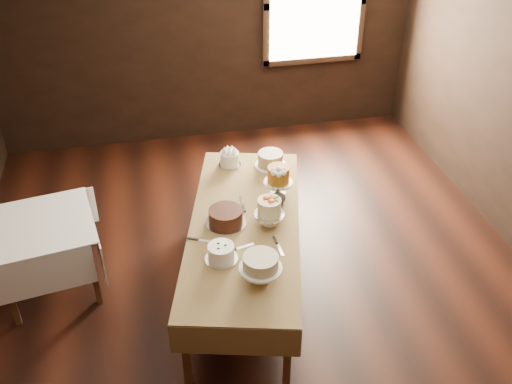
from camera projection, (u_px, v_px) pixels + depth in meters
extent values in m
cube|color=black|center=(261.00, 294.00, 5.10)|extent=(5.00, 6.00, 0.01)
cube|color=black|center=(205.00, 27.00, 6.73)|extent=(5.00, 0.02, 2.80)
cube|color=#FFEABF|center=(316.00, 4.00, 6.80)|extent=(1.10, 0.05, 1.30)
cube|color=#442814|center=(186.00, 355.00, 4.15)|extent=(0.07, 0.07, 0.63)
cube|color=#442814|center=(215.00, 190.00, 5.88)|extent=(0.07, 0.07, 0.63)
cube|color=#442814|center=(287.00, 358.00, 4.12)|extent=(0.07, 0.07, 0.63)
cube|color=#442814|center=(286.00, 192.00, 5.86)|extent=(0.07, 0.07, 0.63)
cube|color=#442814|center=(244.00, 226.00, 4.80)|extent=(1.35, 2.35, 0.04)
cube|color=#9B7A47|center=(244.00, 224.00, 4.79)|extent=(1.43, 2.42, 0.01)
cube|color=#442814|center=(10.00, 294.00, 4.63)|extent=(0.05, 0.05, 0.65)
cube|color=#442814|center=(7.00, 245.00, 5.14)|extent=(0.05, 0.05, 0.65)
cube|color=#442814|center=(94.00, 274.00, 4.83)|extent=(0.05, 0.05, 0.65)
cube|color=#442814|center=(83.00, 228.00, 5.34)|extent=(0.05, 0.05, 0.65)
cube|color=#442814|center=(41.00, 227.00, 4.79)|extent=(0.87, 0.87, 0.04)
cube|color=white|center=(40.00, 225.00, 4.78)|extent=(0.97, 0.97, 0.01)
cylinder|color=silver|center=(230.00, 165.00, 5.54)|extent=(0.21, 0.21, 0.01)
cylinder|color=white|center=(230.00, 158.00, 5.50)|extent=(0.19, 0.19, 0.12)
cylinder|color=white|center=(270.00, 165.00, 5.53)|extent=(0.30, 0.30, 0.01)
cylinder|color=tan|center=(270.00, 159.00, 5.49)|extent=(0.31, 0.31, 0.13)
cylinder|color=white|center=(278.00, 187.00, 5.10)|extent=(0.25, 0.25, 0.14)
cylinder|color=#C6731C|center=(278.00, 173.00, 5.01)|extent=(0.22, 0.22, 0.15)
cylinder|color=silver|center=(226.00, 223.00, 4.78)|extent=(0.34, 0.34, 0.01)
cylinder|color=#3A170C|center=(226.00, 216.00, 4.75)|extent=(0.39, 0.39, 0.12)
cylinder|color=silver|center=(269.00, 218.00, 4.74)|extent=(0.25, 0.25, 0.12)
cylinder|color=#F7F0B9|center=(269.00, 206.00, 4.67)|extent=(0.24, 0.24, 0.13)
cylinder|color=silver|center=(221.00, 259.00, 4.41)|extent=(0.25, 0.25, 0.01)
cylinder|color=white|center=(221.00, 252.00, 4.37)|extent=(0.28, 0.28, 0.12)
cylinder|color=white|center=(261.00, 273.00, 4.20)|extent=(0.32, 0.32, 0.12)
cylinder|color=beige|center=(261.00, 261.00, 4.14)|extent=(0.33, 0.33, 0.10)
cube|color=silver|center=(245.00, 246.00, 4.54)|extent=(0.24, 0.08, 0.01)
cube|color=silver|center=(280.00, 250.00, 4.50)|extent=(0.04, 0.24, 0.01)
cube|color=silver|center=(242.00, 201.00, 5.05)|extent=(0.03, 0.24, 0.01)
cube|color=silver|center=(276.00, 207.00, 4.97)|extent=(0.23, 0.12, 0.01)
cube|color=silver|center=(208.00, 241.00, 4.59)|extent=(0.23, 0.12, 0.01)
imported|color=#2D2823|center=(278.00, 197.00, 4.98)|extent=(0.19, 0.19, 0.14)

